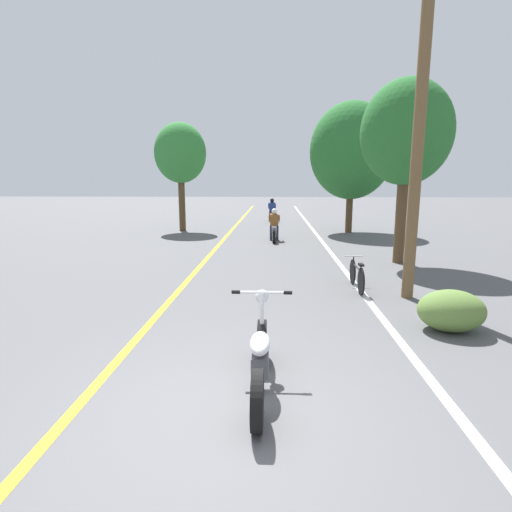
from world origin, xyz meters
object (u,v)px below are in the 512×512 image
at_px(motorcycle_rider_far, 272,213).
at_px(roadside_tree_right_far, 352,151).
at_px(utility_pole, 419,129).
at_px(motorcycle_rider_lead, 274,228).
at_px(motorcycle_foreground, 260,357).
at_px(roadside_tree_right_near, 406,133).
at_px(bicycle_parked, 357,275).
at_px(roadside_tree_left, 180,154).

bearing_deg(motorcycle_rider_far, roadside_tree_right_far, -52.27).
bearing_deg(utility_pole, motorcycle_rider_lead, 109.25).
height_order(motorcycle_rider_lead, motorcycle_rider_far, motorcycle_rider_far).
bearing_deg(motorcycle_foreground, utility_pole, 53.04).
relative_size(motorcycle_rider_lead, motorcycle_rider_far, 1.10).
xyz_separation_m(roadside_tree_right_near, bicycle_parked, (-1.91, -3.21, -3.52)).
relative_size(motorcycle_foreground, bicycle_parked, 1.32).
relative_size(roadside_tree_right_near, roadside_tree_left, 1.02).
distance_m(roadside_tree_right_near, motorcycle_rider_far, 13.37).
bearing_deg(roadside_tree_right_far, motorcycle_rider_far, 127.73).
relative_size(roadside_tree_right_near, motorcycle_rider_far, 2.75).
bearing_deg(roadside_tree_right_far, bicycle_parked, -99.20).
bearing_deg(bicycle_parked, roadside_tree_right_far, 80.80).
bearing_deg(motorcycle_foreground, roadside_tree_right_far, 76.04).
bearing_deg(bicycle_parked, motorcycle_rider_lead, 104.06).
height_order(roadside_tree_right_far, motorcycle_foreground, roadside_tree_right_far).
distance_m(roadside_tree_left, motorcycle_rider_lead, 6.51).
relative_size(utility_pole, roadside_tree_left, 1.29).
bearing_deg(roadside_tree_left, roadside_tree_right_far, -1.79).
height_order(roadside_tree_right_far, motorcycle_rider_lead, roadside_tree_right_far).
xyz_separation_m(utility_pole, motorcycle_rider_lead, (-2.90, 8.32, -3.00)).
height_order(roadside_tree_right_near, roadside_tree_left, roadside_tree_right_near).
xyz_separation_m(roadside_tree_left, motorcycle_foreground, (4.50, -15.53, -3.39)).
xyz_separation_m(motorcycle_rider_lead, bicycle_parked, (1.93, -7.71, -0.18)).
relative_size(roadside_tree_right_near, roadside_tree_right_far, 0.88).
bearing_deg(motorcycle_rider_lead, bicycle_parked, -75.94).
bearing_deg(bicycle_parked, motorcycle_foreground, -114.03).
bearing_deg(utility_pole, motorcycle_foreground, -126.96).
bearing_deg(motorcycle_rider_far, roadside_tree_left, -134.02).
xyz_separation_m(roadside_tree_right_near, roadside_tree_left, (-8.49, 7.67, -0.05)).
distance_m(utility_pole, bicycle_parked, 3.38).
bearing_deg(motorcycle_rider_lead, roadside_tree_right_far, 38.52).
height_order(utility_pole, motorcycle_rider_far, utility_pole).
xyz_separation_m(motorcycle_rider_far, bicycle_parked, (2.08, -15.53, -0.22)).
bearing_deg(bicycle_parked, roadside_tree_left, 121.17).
height_order(roadside_tree_left, bicycle_parked, roadside_tree_left).
height_order(roadside_tree_right_near, bicycle_parked, roadside_tree_right_near).
height_order(roadside_tree_right_near, roadside_tree_right_far, roadside_tree_right_far).
height_order(motorcycle_rider_lead, bicycle_parked, motorcycle_rider_lead).
relative_size(motorcycle_rider_lead, bicycle_parked, 1.37).
bearing_deg(roadside_tree_right_far, motorcycle_rider_lead, -141.48).
height_order(utility_pole, motorcycle_rider_lead, utility_pole).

